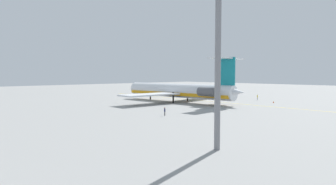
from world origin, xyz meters
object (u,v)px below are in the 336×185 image
Objects in this scene: ground_crew_portside at (165,110)px; ground_crew_starboard at (162,93)px; ground_crew_near_nose at (184,93)px; safety_cone_nose at (273,102)px; main_jetliner at (180,91)px; ground_crew_near_tail at (257,97)px; light_mast at (218,36)px.

ground_crew_portside reaches higher than ground_crew_starboard.
safety_cone_nose is at bearing 134.35° from ground_crew_near_nose.
ground_crew_portside is (-18.56, 23.53, -2.48)m from main_jetliner.
ground_crew_near_tail is at bearing 142.15° from ground_crew_near_nose.
ground_crew_near_nose is 60.05m from ground_crew_portside.
light_mast is (-30.79, 61.83, 11.96)m from ground_crew_near_tail.
ground_crew_near_nose is at bearing 134.22° from ground_crew_starboard.
ground_crew_near_nose reaches higher than ground_crew_starboard.
light_mast reaches higher than ground_crew_near_tail.
ground_crew_starboard is (23.66, -13.67, -2.56)m from main_jetliner.
ground_crew_near_tail is 70.10m from light_mast.
main_jetliner is at bearing 112.35° from ground_crew_portside.
main_jetliner is 27.45m from ground_crew_starboard.
main_jetliner reaches higher than ground_crew_near_tail.
ground_crew_starboard is at bearing -33.99° from main_jetliner.
safety_cone_nose is at bearing -141.68° from main_jetliner.
ground_crew_portside is at bearing -30.07° from light_mast.
light_mast reaches higher than ground_crew_near_nose.
ground_crew_near_tail is 3.22× the size of safety_cone_nose.
ground_crew_starboard is 44.74m from safety_cone_nose.
ground_crew_near_nose is 1.02× the size of ground_crew_starboard.
safety_cone_nose is at bearing -68.42° from light_mast.
ground_crew_portside is (-6.18, 47.58, 0.00)m from ground_crew_near_tail.
light_mast reaches higher than safety_cone_nose.
ground_crew_near_nose is 32.36m from ground_crew_near_tail.
light_mast reaches higher than ground_crew_portside.
ground_crew_near_tail is 47.98m from ground_crew_portside.
ground_crew_starboard is 3.00× the size of safety_cone_nose.
ground_crew_starboard is (36.05, 10.38, -0.08)m from ground_crew_near_tail.
ground_crew_near_tail is 0.07× the size of light_mast.
ground_crew_portside is (-38.51, 46.07, 0.06)m from ground_crew_near_nose.
ground_crew_portside reaches higher than safety_cone_nose.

